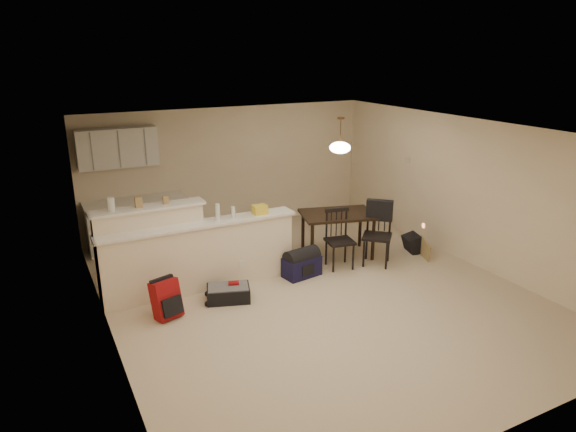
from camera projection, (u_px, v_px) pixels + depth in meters
room at (316, 215)px, 7.56m from camera, size 7.00×7.02×2.50m
breakfast_bar at (183, 254)px, 7.82m from camera, size 3.08×0.58×1.39m
upper_cabinets at (117, 148)px, 9.20m from camera, size 1.40×0.34×0.70m
kitchen_counter at (137, 224)px, 9.63m from camera, size 1.80×0.60×0.90m
thermostat at (407, 160)px, 10.10m from camera, size 0.02×0.12×0.12m
jar at (111, 204)px, 7.25m from camera, size 0.10×0.10×0.20m
cereal_box at (139, 202)px, 7.43m from camera, size 0.10×0.07×0.16m
small_box at (166, 200)px, 7.60m from camera, size 0.08×0.06×0.12m
bottle_a at (218, 212)px, 7.81m from camera, size 0.07×0.07×0.26m
bottle_b at (233, 212)px, 7.93m from camera, size 0.06×0.06×0.18m
bag_lump at (260, 210)px, 8.13m from camera, size 0.22×0.18×0.14m
dining_table at (338, 218)px, 9.16m from camera, size 1.46×1.17×0.80m
pendant_lamp at (340, 147)px, 8.76m from camera, size 0.36×0.36×0.62m
dining_chair_near at (340, 240)px, 8.70m from camera, size 0.51×0.49×1.01m
dining_chair_far at (377, 235)px, 8.82m from camera, size 0.66×0.66×1.09m
suitcase at (228, 293)px, 7.66m from camera, size 0.73×0.59×0.21m
red_backpack at (166, 299)px, 7.13m from camera, size 0.41×0.33×0.54m
navy_duffel at (302, 267)px, 8.46m from camera, size 0.66×0.43×0.33m
black_daypack at (413, 243)px, 9.49m from camera, size 0.34×0.41×0.32m
cardboard_sheet at (425, 249)px, 9.19m from camera, size 0.17×0.42×0.33m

